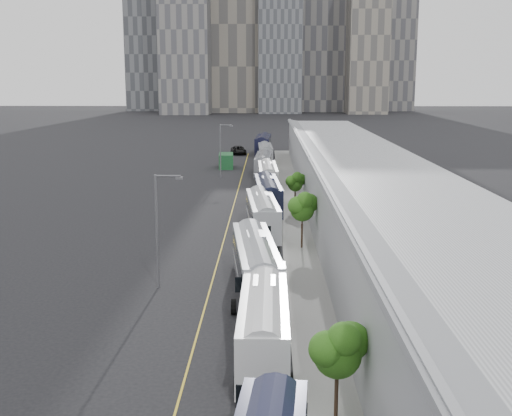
{
  "coord_description": "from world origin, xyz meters",
  "views": [
    {
      "loc": [
        2.68,
        2.08,
        14.75
      ],
      "look_at": [
        1.54,
        61.49,
        3.0
      ],
      "focal_mm": 45.0,
      "sensor_mm": 36.0,
      "label": 1
    }
  ],
  "objects_px": {
    "street_lamp_near": "(159,223)",
    "suv": "(239,150)",
    "shipping_container": "(226,161)",
    "bus_3": "(256,269)",
    "bus_4": "(262,218)",
    "bus_5": "(268,198)",
    "bus_6": "(268,179)",
    "bus_2": "(264,325)",
    "bus_9": "(263,146)",
    "street_lamp_far": "(222,147)",
    "bus_7": "(263,166)",
    "bus_8": "(265,155)"
  },
  "relations": [
    {
      "from": "street_lamp_near",
      "to": "suv",
      "type": "relative_size",
      "value": 1.36
    },
    {
      "from": "shipping_container",
      "to": "bus_3",
      "type": "bearing_deg",
      "value": -88.04
    },
    {
      "from": "bus_4",
      "to": "bus_5",
      "type": "xyz_separation_m",
      "value": [
        0.52,
        11.02,
        0.01
      ]
    },
    {
      "from": "bus_6",
      "to": "shipping_container",
      "type": "height_order",
      "value": "bus_6"
    },
    {
      "from": "bus_3",
      "to": "bus_6",
      "type": "bearing_deg",
      "value": 83.29
    },
    {
      "from": "bus_3",
      "to": "bus_5",
      "type": "bearing_deg",
      "value": 82.69
    },
    {
      "from": "bus_3",
      "to": "bus_2",
      "type": "bearing_deg",
      "value": -92.04
    },
    {
      "from": "bus_5",
      "to": "bus_9",
      "type": "relative_size",
      "value": 0.94
    },
    {
      "from": "bus_2",
      "to": "bus_4",
      "type": "height_order",
      "value": "bus_4"
    },
    {
      "from": "bus_3",
      "to": "suv",
      "type": "distance_m",
      "value": 87.83
    },
    {
      "from": "bus_3",
      "to": "street_lamp_far",
      "type": "bearing_deg",
      "value": 90.91
    },
    {
      "from": "bus_3",
      "to": "street_lamp_near",
      "type": "relative_size",
      "value": 1.62
    },
    {
      "from": "bus_3",
      "to": "bus_7",
      "type": "height_order",
      "value": "bus_3"
    },
    {
      "from": "street_lamp_far",
      "to": "bus_6",
      "type": "bearing_deg",
      "value": -57.17
    },
    {
      "from": "street_lamp_far",
      "to": "street_lamp_near",
      "type": "bearing_deg",
      "value": -90.58
    },
    {
      "from": "bus_2",
      "to": "shipping_container",
      "type": "height_order",
      "value": "bus_2"
    },
    {
      "from": "bus_7",
      "to": "street_lamp_far",
      "type": "height_order",
      "value": "street_lamp_far"
    },
    {
      "from": "bus_4",
      "to": "street_lamp_far",
      "type": "relative_size",
      "value": 1.57
    },
    {
      "from": "bus_2",
      "to": "bus_9",
      "type": "xyz_separation_m",
      "value": [
        -0.85,
        98.1,
        0.14
      ]
    },
    {
      "from": "bus_2",
      "to": "bus_9",
      "type": "height_order",
      "value": "bus_9"
    },
    {
      "from": "bus_6",
      "to": "street_lamp_far",
      "type": "bearing_deg",
      "value": 121.12
    },
    {
      "from": "suv",
      "to": "bus_3",
      "type": "bearing_deg",
      "value": -95.05
    },
    {
      "from": "bus_8",
      "to": "bus_3",
      "type": "bearing_deg",
      "value": -92.24
    },
    {
      "from": "bus_9",
      "to": "bus_6",
      "type": "bearing_deg",
      "value": -86.32
    },
    {
      "from": "bus_3",
      "to": "shipping_container",
      "type": "relative_size",
      "value": 2.44
    },
    {
      "from": "bus_5",
      "to": "shipping_container",
      "type": "distance_m",
      "value": 38.4
    },
    {
      "from": "bus_4",
      "to": "shipping_container",
      "type": "xyz_separation_m",
      "value": [
        -6.75,
        48.72,
        -0.35
      ]
    },
    {
      "from": "bus_6",
      "to": "shipping_container",
      "type": "xyz_separation_m",
      "value": [
        -7.25,
        22.46,
        -0.29
      ]
    },
    {
      "from": "bus_9",
      "to": "street_lamp_near",
      "type": "height_order",
      "value": "street_lamp_near"
    },
    {
      "from": "bus_5",
      "to": "street_lamp_near",
      "type": "relative_size",
      "value": 1.57
    },
    {
      "from": "bus_3",
      "to": "shipping_container",
      "type": "height_order",
      "value": "bus_3"
    },
    {
      "from": "bus_8",
      "to": "suv",
      "type": "height_order",
      "value": "bus_8"
    },
    {
      "from": "bus_5",
      "to": "bus_7",
      "type": "distance_m",
      "value": 29.28
    },
    {
      "from": "bus_2",
      "to": "suv",
      "type": "bearing_deg",
      "value": 93.81
    },
    {
      "from": "street_lamp_far",
      "to": "suv",
      "type": "relative_size",
      "value": 1.35
    },
    {
      "from": "bus_7",
      "to": "bus_4",
      "type": "bearing_deg",
      "value": -87.78
    },
    {
      "from": "bus_5",
      "to": "street_lamp_far",
      "type": "relative_size",
      "value": 1.58
    },
    {
      "from": "bus_3",
      "to": "street_lamp_far",
      "type": "relative_size",
      "value": 1.62
    },
    {
      "from": "bus_5",
      "to": "street_lamp_near",
      "type": "xyz_separation_m",
      "value": [
        -7.72,
        -28.11,
        3.24
      ]
    },
    {
      "from": "bus_6",
      "to": "shipping_container",
      "type": "distance_m",
      "value": 23.6
    },
    {
      "from": "bus_4",
      "to": "street_lamp_near",
      "type": "height_order",
      "value": "street_lamp_near"
    },
    {
      "from": "bus_4",
      "to": "suv",
      "type": "relative_size",
      "value": 2.13
    },
    {
      "from": "bus_9",
      "to": "suv",
      "type": "bearing_deg",
      "value": 179.96
    },
    {
      "from": "bus_6",
      "to": "bus_8",
      "type": "bearing_deg",
      "value": 89.23
    },
    {
      "from": "bus_6",
      "to": "suv",
      "type": "bearing_deg",
      "value": 96.19
    },
    {
      "from": "bus_4",
      "to": "suv",
      "type": "distance_m",
      "value": 70.2
    },
    {
      "from": "bus_6",
      "to": "street_lamp_near",
      "type": "bearing_deg",
      "value": -101.78
    },
    {
      "from": "bus_4",
      "to": "suv",
      "type": "xyz_separation_m",
      "value": [
        -5.57,
        69.98,
        -0.74
      ]
    },
    {
      "from": "bus_8",
      "to": "bus_4",
      "type": "bearing_deg",
      "value": -92.0
    },
    {
      "from": "bus_7",
      "to": "suv",
      "type": "relative_size",
      "value": 1.99
    }
  ]
}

